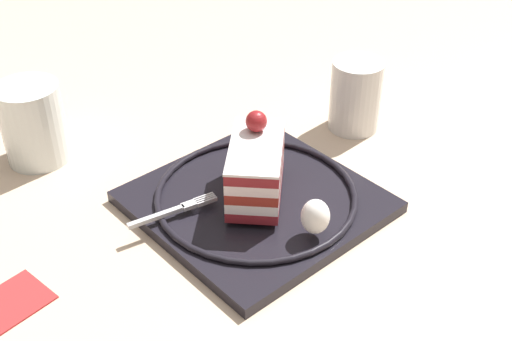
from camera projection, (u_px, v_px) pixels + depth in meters
The scene contains 7 objects.
ground_plane at pixel (240, 217), 0.75m from camera, with size 2.40×2.40×0.00m, color beige.
dessert_plate at pixel (256, 200), 0.76m from camera, with size 0.26×0.26×0.02m.
cake_slice at pixel (254, 167), 0.74m from camera, with size 0.13×0.12×0.09m.
whipped_cream_dollop at pixel (315, 216), 0.69m from camera, with size 0.03×0.03×0.04m, color white.
fork at pixel (176, 210), 0.73m from camera, with size 0.10×0.04×0.00m.
drink_glass_near at pixel (355, 98), 0.89m from camera, with size 0.07×0.07×0.10m.
drink_glass_far at pixel (34, 127), 0.82m from camera, with size 0.08×0.08×0.10m.
Camera 1 is at (-0.41, -0.41, 0.48)m, focal length 46.96 mm.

